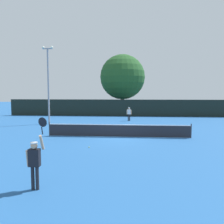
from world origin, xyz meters
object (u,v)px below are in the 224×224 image
player_serving (35,158)px  large_tree (122,77)px  parked_car_mid (138,108)px  player_receiving (129,113)px  light_pole (48,80)px  parked_car_near (110,107)px  tennis_ball (89,147)px

player_serving → large_tree: large_tree is taller
parked_car_mid → player_receiving: bearing=-105.5°
player_receiving → light_pole: size_ratio=0.19×
large_tree → parked_car_near: large_tree is taller
player_receiving → parked_car_mid: 11.15m
light_pole → parked_car_near: bearing=70.8°
parked_car_near → parked_car_mid: (4.67, -0.79, 0.00)m
player_serving → player_receiving: size_ratio=1.59×
light_pole → parked_car_mid: bearing=55.2°
player_serving → player_receiving: player_serving is taller
parked_car_near → large_tree: bearing=-26.0°
light_pole → large_tree: 16.17m
player_serving → parked_car_near: player_serving is taller
large_tree → parked_car_near: bearing=161.0°
large_tree → tennis_ball: bearing=-92.8°
tennis_ball → light_pole: size_ratio=0.01×
player_serving → large_tree: 30.89m
player_serving → light_pole: light_pole is taller
player_receiving → tennis_ball: 13.53m
player_receiving → large_tree: 12.23m
large_tree → parked_car_mid: bearing=-1.7°
tennis_ball → light_pole: light_pole is taller
player_receiving → tennis_ball: size_ratio=23.29×
player_receiving → player_serving: bearing=80.8°
player_serving → light_pole: bearing=108.5°
large_tree → light_pole: bearing=-117.1°
player_serving → parked_car_mid: size_ratio=0.57×
player_serving → light_pole: 17.34m
player_receiving → light_pole: (-8.51, -3.22, 3.69)m
light_pole → player_serving: bearing=-71.5°
player_serving → large_tree: bearing=86.3°
parked_car_near → tennis_ball: bearing=-94.9°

